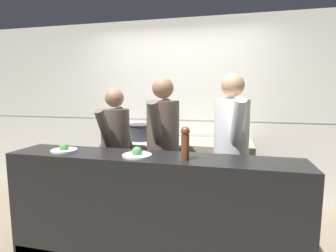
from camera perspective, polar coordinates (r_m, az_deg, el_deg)
ground_plane at (r=2.89m, az=-4.42°, el=-25.28°), size 14.00×14.00×0.00m
wall_back_tiled at (r=3.90m, az=2.21°, el=3.59°), size 8.00×0.06×2.60m
oven_range at (r=3.80m, az=-6.01°, el=-9.66°), size 0.89×0.71×0.90m
prep_counter at (r=3.60m, az=9.48°, el=-10.60°), size 1.03×0.65×0.91m
pass_counter at (r=2.50m, az=-3.80°, el=-17.80°), size 2.65×0.45×1.00m
stock_pot at (r=3.65m, az=-6.17°, el=-1.27°), size 0.33×0.33×0.22m
mixing_bowl_steel at (r=3.46m, az=12.92°, el=-2.91°), size 0.21×0.21×0.08m
plated_dish_main at (r=2.68m, az=-21.69°, el=-4.73°), size 0.24×0.24×0.08m
plated_dish_appetiser at (r=2.32m, az=-6.76°, el=-6.07°), size 0.26×0.26×0.09m
pepper_mill at (r=2.16m, az=3.78°, el=-3.60°), size 0.07×0.07×0.28m
chef_head_cook at (r=3.09m, az=-11.29°, el=-5.24°), size 0.36×0.70×1.60m
chef_sous at (r=2.85m, az=-1.10°, el=-4.84°), size 0.37×0.75×1.72m
chef_line at (r=2.79m, az=13.52°, el=-4.99°), size 0.42×0.76×1.75m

